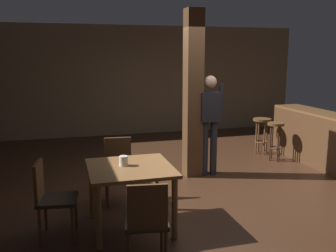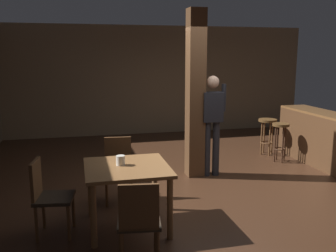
% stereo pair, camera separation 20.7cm
% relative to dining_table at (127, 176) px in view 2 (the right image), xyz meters
% --- Properties ---
extents(ground_plane, '(10.80, 10.80, 0.00)m').
position_rel_dining_table_xyz_m(ground_plane, '(1.58, 0.92, -0.64)').
color(ground_plane, '#382114').
extents(wall_back, '(8.00, 0.10, 2.80)m').
position_rel_dining_table_xyz_m(wall_back, '(1.58, 5.42, 0.76)').
color(wall_back, '#756047').
rests_on(wall_back, ground_plane).
extents(pillar, '(0.28, 0.28, 2.80)m').
position_rel_dining_table_xyz_m(pillar, '(1.39, 1.70, 0.76)').
color(pillar, '#4C301C').
rests_on(pillar, ground_plane).
extents(dining_table, '(0.99, 0.99, 0.76)m').
position_rel_dining_table_xyz_m(dining_table, '(0.00, 0.00, 0.00)').
color(dining_table, brown).
rests_on(dining_table, ground_plane).
extents(chair_west, '(0.48, 0.48, 0.89)m').
position_rel_dining_table_xyz_m(chair_west, '(-0.91, -0.02, -0.13)').
color(chair_west, '#2D2319').
rests_on(chair_west, ground_plane).
extents(chair_north, '(0.45, 0.45, 0.89)m').
position_rel_dining_table_xyz_m(chair_north, '(-0.01, 0.88, -0.13)').
color(chair_north, '#2D2319').
rests_on(chair_north, ground_plane).
extents(chair_south, '(0.48, 0.48, 0.89)m').
position_rel_dining_table_xyz_m(chair_south, '(-0.01, -0.93, -0.13)').
color(chair_south, '#2D2319').
rests_on(chair_south, ground_plane).
extents(napkin_cup, '(0.11, 0.11, 0.12)m').
position_rel_dining_table_xyz_m(napkin_cup, '(-0.07, 0.05, 0.18)').
color(napkin_cup, silver).
rests_on(napkin_cup, dining_table).
extents(standing_person, '(0.47, 0.22, 1.72)m').
position_rel_dining_table_xyz_m(standing_person, '(1.66, 1.62, 0.36)').
color(standing_person, black).
rests_on(standing_person, ground_plane).
extents(bar_counter, '(0.56, 2.20, 1.00)m').
position_rel_dining_table_xyz_m(bar_counter, '(3.85, 1.75, -0.13)').
color(bar_counter, brown).
rests_on(bar_counter, ground_plane).
extents(bar_stool_near, '(0.32, 0.32, 0.76)m').
position_rel_dining_table_xyz_m(bar_stool_near, '(3.26, 2.11, -0.08)').
color(bar_stool_near, '#4C3319').
rests_on(bar_stool_near, ground_plane).
extents(bar_stool_mid, '(0.37, 0.37, 0.75)m').
position_rel_dining_table_xyz_m(bar_stool_mid, '(3.27, 2.66, -0.07)').
color(bar_stool_mid, '#4C3319').
rests_on(bar_stool_mid, ground_plane).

